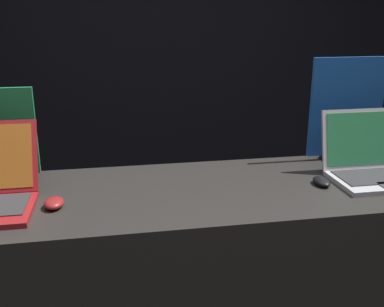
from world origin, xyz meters
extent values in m
cube|color=black|center=(0.00, 2.07, 1.40)|extent=(8.00, 0.05, 2.80)
cube|color=#282623|center=(0.00, 0.34, 0.48)|extent=(2.01, 0.67, 0.96)
ellipsoid|color=maroon|center=(-0.52, 0.25, 0.98)|extent=(0.07, 0.10, 0.04)
cube|color=#B7B7BC|center=(0.78, 0.27, 0.97)|extent=(0.39, 0.26, 0.02)
cube|color=#2D2D30|center=(0.78, 0.29, 0.99)|extent=(0.34, 0.18, 0.00)
cube|color=#B7B7BC|center=(0.78, 0.43, 1.11)|extent=(0.39, 0.07, 0.26)
cube|color=#2D7F4C|center=(0.78, 0.42, 1.11)|extent=(0.35, 0.06, 0.22)
ellipsoid|color=black|center=(0.53, 0.29, 0.98)|extent=(0.06, 0.10, 0.03)
cube|color=black|center=(0.78, 0.60, 0.98)|extent=(0.20, 0.07, 0.02)
cube|color=#1E59B2|center=(0.78, 0.60, 1.22)|extent=(0.36, 0.02, 0.46)
camera|label=1|loc=(-0.30, -1.30, 1.63)|focal=42.00mm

